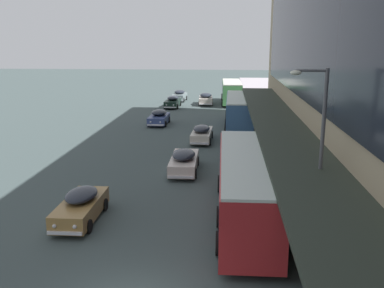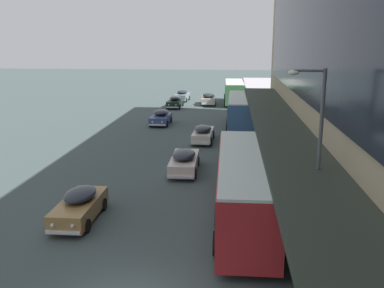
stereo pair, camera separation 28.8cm
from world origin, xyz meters
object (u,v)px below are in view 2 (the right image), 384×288
(sedan_second_near, at_px, (203,133))
(street_lamp, at_px, (316,146))
(sedan_oncoming_front, at_px, (208,99))
(sedan_lead_mid, at_px, (184,161))
(sedan_second_mid, at_px, (175,102))
(sedan_trailing_mid, at_px, (182,96))
(sedan_oncoming_rear, at_px, (80,205))
(pedestrian_at_kerb, at_px, (324,240))
(transit_bus_kerbside_far, at_px, (234,91))
(sedan_trailing_near, at_px, (161,117))
(transit_bus_kerbside_front, at_px, (241,110))
(transit_bus_kerbside_rear, at_px, (244,184))

(sedan_second_near, relative_size, street_lamp, 0.65)
(sedan_oncoming_front, height_order, sedan_lead_mid, sedan_oncoming_front)
(sedan_second_mid, xyz_separation_m, sedan_lead_mid, (4.28, -28.31, 0.01))
(sedan_trailing_mid, distance_m, street_lamp, 46.05)
(sedan_oncoming_rear, xyz_separation_m, pedestrian_at_kerb, (10.84, -3.62, 0.42))
(transit_bus_kerbside_far, distance_m, sedan_second_near, 23.73)
(sedan_oncoming_rear, relative_size, sedan_trailing_near, 1.04)
(transit_bus_kerbside_front, height_order, sedan_trailing_near, transit_bus_kerbside_front)
(sedan_oncoming_front, relative_size, sedan_trailing_near, 1.03)
(transit_bus_kerbside_rear, relative_size, sedan_oncoming_front, 2.59)
(sedan_second_near, distance_m, street_lamp, 20.22)
(transit_bus_kerbside_far, bearing_deg, sedan_trailing_mid, 164.30)
(street_lamp, bearing_deg, transit_bus_kerbside_front, 95.50)
(transit_bus_kerbside_front, relative_size, sedan_second_near, 2.29)
(sedan_lead_mid, bearing_deg, pedestrian_at_kerb, -60.94)
(transit_bus_kerbside_front, distance_m, sedan_trailing_near, 8.39)
(transit_bus_kerbside_far, distance_m, sedan_trailing_near, 17.88)
(sedan_trailing_mid, bearing_deg, sedan_trailing_near, -90.49)
(transit_bus_kerbside_front, bearing_deg, sedan_lead_mid, -104.66)
(transit_bus_kerbside_front, bearing_deg, sedan_trailing_near, 173.06)
(transit_bus_kerbside_far, xyz_separation_m, sedan_second_near, (-2.78, -23.54, -1.05))
(transit_bus_kerbside_front, distance_m, street_lamp, 25.70)
(sedan_oncoming_rear, bearing_deg, sedan_trailing_near, 90.11)
(sedan_second_near, xyz_separation_m, sedan_lead_mid, (-0.67, -8.92, 0.03))
(transit_bus_kerbside_front, height_order, transit_bus_kerbside_rear, transit_bus_kerbside_rear)
(transit_bus_kerbside_front, xyz_separation_m, sedan_lead_mid, (-4.02, -15.35, -1.05))
(transit_bus_kerbside_far, bearing_deg, transit_bus_kerbside_front, -88.11)
(pedestrian_at_kerb, bearing_deg, transit_bus_kerbside_far, 94.11)
(sedan_lead_mid, bearing_deg, transit_bus_kerbside_rear, -64.15)
(street_lamp, bearing_deg, sedan_trailing_near, 112.04)
(sedan_oncoming_rear, height_order, street_lamp, street_lamp)
(sedan_lead_mid, relative_size, sedan_trailing_mid, 1.11)
(sedan_second_near, height_order, pedestrian_at_kerb, pedestrian_at_kerb)
(sedan_oncoming_rear, bearing_deg, sedan_trailing_mid, 89.85)
(transit_bus_kerbside_front, height_order, sedan_oncoming_rear, transit_bus_kerbside_front)
(sedan_second_near, distance_m, sedan_lead_mid, 8.94)
(sedan_second_near, distance_m, sedan_second_mid, 20.02)
(transit_bus_kerbside_far, height_order, sedan_second_mid, transit_bus_kerbside_far)
(sedan_oncoming_rear, distance_m, sedan_oncoming_front, 39.73)
(transit_bus_kerbside_far, relative_size, sedan_oncoming_rear, 2.15)
(sedan_second_mid, relative_size, sedan_trailing_mid, 1.10)
(sedan_oncoming_rear, height_order, sedan_trailing_mid, sedan_trailing_mid)
(sedan_second_mid, bearing_deg, transit_bus_kerbside_front, -57.38)
(sedan_oncoming_front, xyz_separation_m, sedan_trailing_near, (-4.17, -14.83, -0.03))
(pedestrian_at_kerb, distance_m, street_lamp, 3.72)
(sedan_oncoming_rear, relative_size, sedan_second_mid, 0.93)
(sedan_lead_mid, height_order, street_lamp, street_lamp)
(sedan_oncoming_front, bearing_deg, street_lamp, -81.00)
(sedan_oncoming_rear, bearing_deg, sedan_second_mid, 90.13)
(sedan_second_near, bearing_deg, sedan_oncoming_rear, -105.75)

